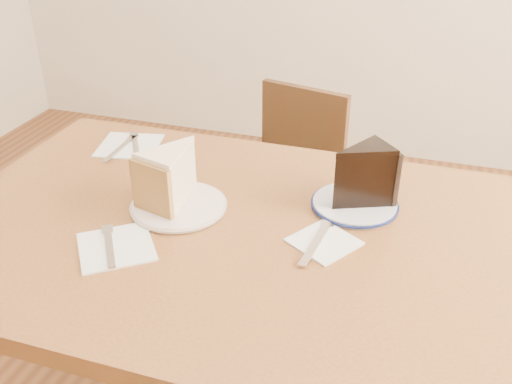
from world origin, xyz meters
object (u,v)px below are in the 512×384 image
object	(u,v)px
plate_navy	(355,204)
chocolate_cake	(359,179)
plate_cream	(179,206)
carrot_cake	(175,175)
chair_far	(286,190)
table	(230,265)

from	to	relation	value
plate_navy	chocolate_cake	xyz separation A→B (m)	(0.00, -0.00, 0.06)
plate_cream	plate_navy	world-z (taller)	same
plate_navy	carrot_cake	world-z (taller)	carrot_cake
chair_far	chocolate_cake	bearing A→B (deg)	131.33
carrot_cake	chocolate_cake	distance (m)	0.38
plate_cream	carrot_cake	xyz separation A→B (m)	(-0.01, 0.02, 0.06)
plate_navy	chocolate_cake	bearing A→B (deg)	-39.42
carrot_cake	chocolate_cake	size ratio (longest dim) A/B	1.14
chair_far	plate_cream	size ratio (longest dim) A/B	3.83
table	plate_cream	xyz separation A→B (m)	(-0.13, 0.03, 0.10)
chair_far	chocolate_cake	world-z (taller)	chocolate_cake
table	chocolate_cake	bearing A→B (deg)	32.54
carrot_cake	chocolate_cake	xyz separation A→B (m)	(0.37, 0.09, 0.00)
plate_navy	chocolate_cake	size ratio (longest dim) A/B	1.47
carrot_cake	chair_far	bearing A→B (deg)	99.88
plate_cream	plate_navy	xyz separation A→B (m)	(0.35, 0.12, 0.00)
chair_far	carrot_cake	xyz separation A→B (m)	(-0.07, -0.68, 0.40)
carrot_cake	chocolate_cake	world-z (taller)	chocolate_cake
plate_cream	carrot_cake	size ratio (longest dim) A/B	1.42
table	chair_far	distance (m)	0.78
plate_cream	carrot_cake	distance (m)	0.07
table	plate_cream	size ratio (longest dim) A/B	6.15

